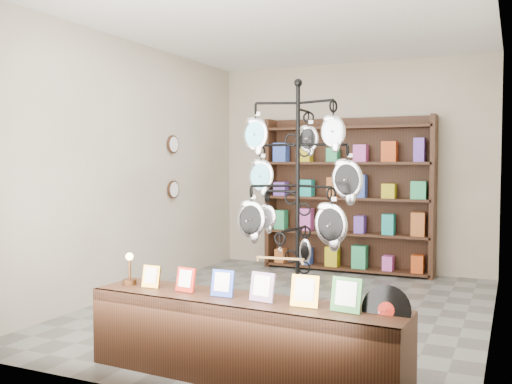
{
  "coord_description": "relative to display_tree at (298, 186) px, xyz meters",
  "views": [
    {
      "loc": [
        2.17,
        -5.63,
        1.56
      ],
      "look_at": [
        0.06,
        -1.0,
        1.3
      ],
      "focal_mm": 40.0,
      "sensor_mm": 36.0,
      "label": 1
    }
  ],
  "objects": [
    {
      "name": "ground",
      "position": [
        -0.36,
        0.72,
        -1.34
      ],
      "size": [
        5.0,
        5.0,
        0.0
      ],
      "primitive_type": "plane",
      "color": "slate",
      "rests_on": "ground"
    },
    {
      "name": "room_envelope",
      "position": [
        -0.36,
        0.72,
        0.51
      ],
      "size": [
        5.0,
        5.0,
        5.0
      ],
      "color": "#BFAE9A",
      "rests_on": "ground"
    },
    {
      "name": "display_tree",
      "position": [
        0.0,
        0.0,
        0.0
      ],
      "size": [
        1.19,
        1.0,
        2.32
      ],
      "rotation": [
        0.0,
        0.0,
        0.04
      ],
      "color": "black",
      "rests_on": "ground"
    },
    {
      "name": "front_shelf",
      "position": [
        0.05,
        -1.28,
        -1.05
      ],
      "size": [
        2.4,
        0.61,
        0.84
      ],
      "rotation": [
        0.0,
        0.0,
        -0.05
      ],
      "color": "black",
      "rests_on": "ground"
    },
    {
      "name": "back_shelving",
      "position": [
        -0.36,
        3.02,
        -0.31
      ],
      "size": [
        2.42,
        0.36,
        2.2
      ],
      "color": "black",
      "rests_on": "ground"
    },
    {
      "name": "wall_clocks",
      "position": [
        -2.33,
        1.52,
        0.16
      ],
      "size": [
        0.03,
        0.24,
        0.84
      ],
      "color": "black",
      "rests_on": "ground"
    }
  ]
}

